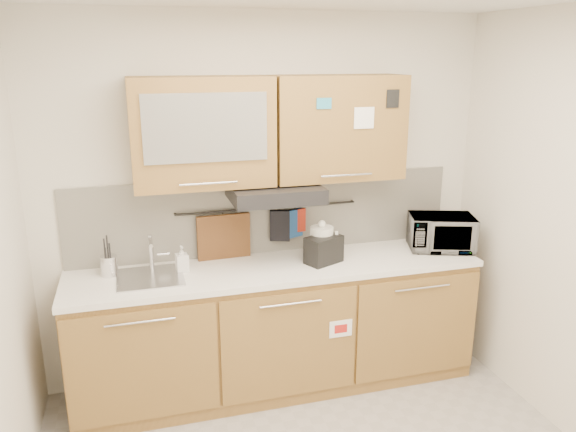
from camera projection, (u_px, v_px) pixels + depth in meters
wall_back at (266, 201)px, 4.02m from camera, size 3.20×0.00×3.20m
base_cabinet at (278, 333)px, 3.98m from camera, size 2.80×0.64×0.88m
countertop at (278, 268)px, 3.84m from camera, size 2.82×0.62×0.04m
backsplash at (267, 215)px, 4.04m from camera, size 2.80×0.02×0.56m
upper_cabinets at (271, 130)px, 3.71m from camera, size 1.82×0.37×0.70m
range_hood at (275, 193)px, 3.76m from camera, size 0.60×0.46×0.10m
sink at (150, 277)px, 3.63m from camera, size 0.42×0.40×0.26m
utensil_rail at (268, 208)px, 3.98m from camera, size 1.30×0.02×0.02m
utensil_crock at (109, 265)px, 3.65m from camera, size 0.11×0.11×0.27m
kettle at (322, 244)px, 3.93m from camera, size 0.22×0.21×0.29m
toaster at (324, 249)px, 3.87m from camera, size 0.29×0.24×0.19m
microwave at (441, 233)px, 4.14m from camera, size 0.53×0.44×0.25m
soap_bottle at (182, 259)px, 3.72m from camera, size 0.09×0.09×0.18m
cutting_board at (224, 246)px, 3.95m from camera, size 0.38×0.05×0.46m
oven_mitt at (295, 223)px, 4.06m from camera, size 0.13×0.08×0.21m
dark_pouch at (280, 226)px, 4.03m from camera, size 0.15×0.09×0.23m
pot_holder at (296, 221)px, 4.05m from camera, size 0.14×0.04×0.17m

